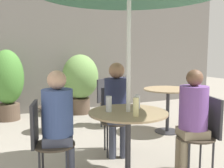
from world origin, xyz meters
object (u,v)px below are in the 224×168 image
at_px(bistro_chair_0, 204,129).
at_px(cafe_table_far, 168,98).
at_px(bistro_chair_2, 44,136).
at_px(beer_glass_0, 136,107).
at_px(seated_person_1, 117,101).
at_px(seated_person_2, 59,118).
at_px(beer_glass_1, 137,102).
at_px(beer_glass_2, 109,104).
at_px(bistro_chair_3, 56,101).
at_px(bistro_chair_6, 122,92).
at_px(potted_plant_1, 80,79).
at_px(bistro_chair_1, 115,114).
at_px(seated_person_0, 192,113).
at_px(potted_plant_0, 7,81).
at_px(cafe_table_near, 128,127).
at_px(bistro_chair_4, 107,98).

bearing_deg(bistro_chair_0, cafe_table_far, 173.60).
xyz_separation_m(bistro_chair_2, beer_glass_0, (0.81, -0.45, 0.32)).
height_order(seated_person_1, beer_glass_0, seated_person_1).
bearing_deg(seated_person_2, beer_glass_1, -80.16).
height_order(beer_glass_0, beer_glass_2, beer_glass_0).
xyz_separation_m(cafe_table_far, beer_glass_2, (-1.64, -1.14, 0.25)).
distance_m(bistro_chair_3, seated_person_2, 1.94).
relative_size(bistro_chair_6, beer_glass_1, 5.72).
xyz_separation_m(bistro_chair_2, bistro_chair_6, (2.07, 2.28, 0.00)).
bearing_deg(beer_glass_1, potted_plant_1, 83.24).
bearing_deg(cafe_table_far, bistro_chair_1, -161.71).
relative_size(bistro_chair_2, beer_glass_1, 5.72).
distance_m(cafe_table_far, beer_glass_0, 2.08).
bearing_deg(seated_person_0, seated_person_1, -135.01).
height_order(bistro_chair_0, seated_person_2, seated_person_2).
xyz_separation_m(bistro_chair_0, potted_plant_0, (-1.81, 3.53, 0.27)).
height_order(bistro_chair_3, seated_person_1, seated_person_1).
distance_m(bistro_chair_2, beer_glass_1, 1.06).
bearing_deg(seated_person_2, seated_person_1, -44.99).
xyz_separation_m(cafe_table_near, seated_person_1, (0.21, 0.69, 0.15)).
height_order(beer_glass_2, potted_plant_1, potted_plant_1).
bearing_deg(beer_glass_1, bistro_chair_2, 171.80).
bearing_deg(bistro_chair_4, seated_person_2, -164.36).
bearing_deg(bistro_chair_4, bistro_chair_0, -123.78).
xyz_separation_m(bistro_chair_6, seated_person_0, (-0.56, -2.74, 0.18)).
relative_size(bistro_chair_6, beer_glass_2, 5.31).
bearing_deg(potted_plant_1, seated_person_2, -112.30).
height_order(bistro_chair_0, bistro_chair_2, same).
height_order(cafe_table_far, bistro_chair_6, bistro_chair_6).
distance_m(cafe_table_far, seated_person_0, 1.63).
bearing_deg(bistro_chair_2, bistro_chair_1, -45.00).
bearing_deg(seated_person_0, potted_plant_0, -137.87).
bearing_deg(beer_glass_0, potted_plant_0, 105.31).
height_order(seated_person_1, potted_plant_1, potted_plant_1).
distance_m(bistro_chair_2, seated_person_1, 1.14).
height_order(cafe_table_far, bistro_chair_3, bistro_chair_3).
relative_size(bistro_chair_4, seated_person_1, 0.71).
distance_m(cafe_table_far, bistro_chair_2, 2.49).
xyz_separation_m(bistro_chair_1, seated_person_2, (-0.93, -0.63, 0.19)).
distance_m(bistro_chair_2, potted_plant_1, 3.26).
bearing_deg(potted_plant_1, potted_plant_0, 176.85).
bearing_deg(seated_person_1, seated_person_2, -134.99).
relative_size(seated_person_0, seated_person_1, 0.96).
distance_m(cafe_table_far, seated_person_1, 1.37).
xyz_separation_m(cafe_table_far, bistro_chair_3, (-1.74, 0.86, -0.06)).
xyz_separation_m(bistro_chair_0, bistro_chair_4, (-0.17, 2.28, 0.00)).
xyz_separation_m(beer_glass_0, beer_glass_1, (0.20, 0.30, -0.01)).
xyz_separation_m(bistro_chair_6, potted_plant_1, (-0.71, 0.66, 0.25)).
distance_m(seated_person_1, beer_glass_2, 0.72).
distance_m(bistro_chair_3, seated_person_1, 1.50).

